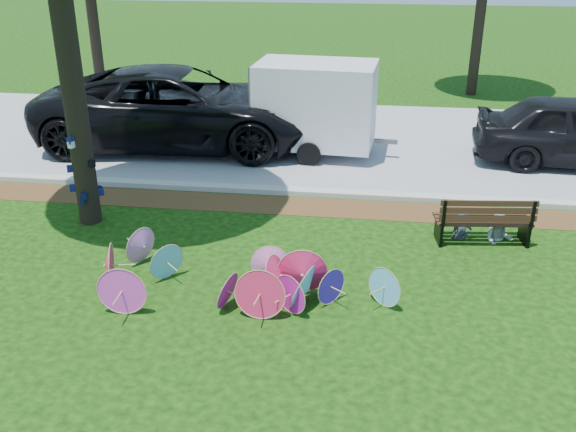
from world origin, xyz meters
name	(u,v)px	position (x,y,z in m)	size (l,w,h in m)	color
ground	(238,321)	(0.00, 0.00, 0.00)	(90.00, 90.00, 0.00)	black
mulch_strip	(280,205)	(0.00, 4.50, 0.01)	(90.00, 1.00, 0.01)	#472D16
curb	(285,191)	(0.00, 5.20, 0.06)	(90.00, 0.30, 0.12)	#B7B5AD
street	(304,138)	(0.00, 9.35, 0.01)	(90.00, 8.00, 0.01)	gray
parasol_pile	(239,278)	(-0.12, 0.69, 0.37)	(5.03, 2.01, 0.83)	#E775C8
black_van	(180,108)	(-3.29, 8.32, 1.05)	(3.48, 7.54, 2.10)	black
cargo_trailer	(316,104)	(0.42, 8.09, 1.34)	(2.98, 1.89, 2.69)	silver
park_bench	(482,218)	(4.04, 3.33, 0.47)	(1.82, 0.69, 0.95)	black
person_left	(464,213)	(3.69, 3.38, 0.53)	(0.39, 0.26, 1.07)	#353B49
person_right	(502,214)	(4.39, 3.38, 0.56)	(0.54, 0.42, 1.11)	#AFAFB8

